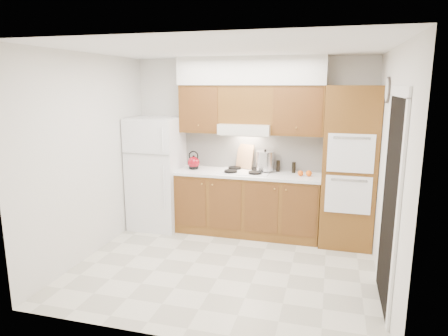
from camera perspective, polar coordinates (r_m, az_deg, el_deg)
name	(u,v)px	position (r m, az deg, el deg)	size (l,w,h in m)	color
floor	(225,266)	(5.10, 0.12, -13.88)	(3.60, 3.60, 0.00)	beige
ceiling	(225,49)	(4.60, 0.13, 16.68)	(3.60, 3.60, 0.00)	white
wall_back	(250,145)	(6.12, 3.79, 3.27)	(3.60, 0.02, 2.60)	silver
wall_left	(90,157)	(5.42, -18.57, 1.56)	(0.02, 3.00, 2.60)	silver
wall_right	(389,173)	(4.56, 22.51, -0.61)	(0.02, 3.00, 2.60)	silver
fridge	(157,173)	(6.29, -9.57, -0.70)	(0.75, 0.72, 1.72)	white
base_cabinets	(247,204)	(6.02, 3.34, -5.18)	(2.11, 0.60, 0.90)	brown
countertop	(248,174)	(5.88, 3.38, -0.83)	(2.13, 0.62, 0.04)	white
backsplash	(252,151)	(6.11, 3.98, 2.50)	(2.11, 0.03, 0.56)	white
oven_cabinet	(349,167)	(5.72, 17.37, 0.11)	(0.70, 0.65, 2.20)	brown
upper_cab_left	(202,109)	(6.08, -3.14, 8.45)	(0.63, 0.33, 0.70)	brown
upper_cab_right	(298,110)	(5.80, 10.55, 8.09)	(0.73, 0.33, 0.70)	brown
range_hood	(246,129)	(5.87, 3.15, 5.62)	(0.75, 0.45, 0.15)	silver
upper_cab_over_hood	(247,104)	(5.90, 3.31, 9.06)	(0.75, 0.33, 0.55)	brown
soffit	(251,71)	(5.87, 3.83, 13.68)	(2.13, 0.36, 0.40)	silver
cooktop	(244,172)	(5.91, 2.95, -0.52)	(0.74, 0.50, 0.01)	white
doorway	(390,205)	(4.29, 22.64, -4.85)	(0.02, 0.90, 2.10)	black
wall_clock	(388,90)	(5.01, 22.36, 10.27)	(0.30, 0.30, 0.02)	#3F3833
kettle	(194,162)	(6.11, -4.36, 0.79)	(0.18, 0.18, 0.18)	maroon
cutting_board	(245,156)	(6.07, 3.01, 1.68)	(0.28, 0.02, 0.37)	tan
stock_pot	(265,161)	(5.91, 5.89, 1.01)	(0.26, 0.26, 0.27)	silver
condiment_a	(269,164)	(6.01, 6.51, 0.58)	(0.06, 0.06, 0.21)	black
condiment_b	(278,166)	(5.98, 7.74, 0.30)	(0.05, 0.05, 0.17)	black
condiment_c	(294,167)	(5.92, 9.93, 0.07)	(0.06, 0.06, 0.16)	black
orange_near	(309,173)	(5.75, 12.03, -0.76)	(0.08, 0.08, 0.08)	orange
orange_far	(300,173)	(5.74, 10.87, -0.74)	(0.08, 0.08, 0.08)	orange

